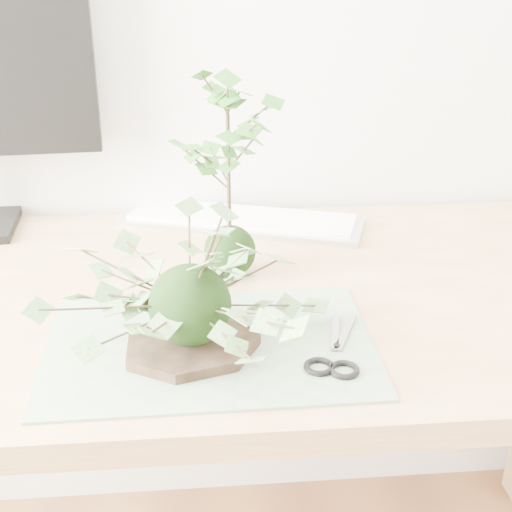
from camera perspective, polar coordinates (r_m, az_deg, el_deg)
The scene contains 7 objects.
desk at distance 1.16m, azimuth -3.33°, elevation -6.67°, with size 1.60×0.70×0.74m.
cutting_mat at distance 0.98m, azimuth -3.72°, elevation -7.17°, with size 0.44×0.30×0.00m, color gray.
stone_dish at distance 0.96m, azimuth -5.17°, elevation -7.16°, with size 0.19×0.19×0.01m, color black.
ivy_kokedama at distance 0.91m, azimuth -5.44°, elevation -1.09°, with size 0.36×0.36×0.22m.
maple_kokedama at distance 1.09m, azimuth -2.27°, elevation 10.29°, with size 0.23×0.23×0.35m.
keyboard at distance 1.37m, azimuth -1.13°, elevation 2.93°, with size 0.48×0.27×0.02m.
scissors at distance 0.94m, azimuth 6.69°, elevation -8.23°, with size 0.08×0.17×0.01m.
Camera 1 is at (-0.08, 0.24, 1.26)m, focal length 50.00 mm.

